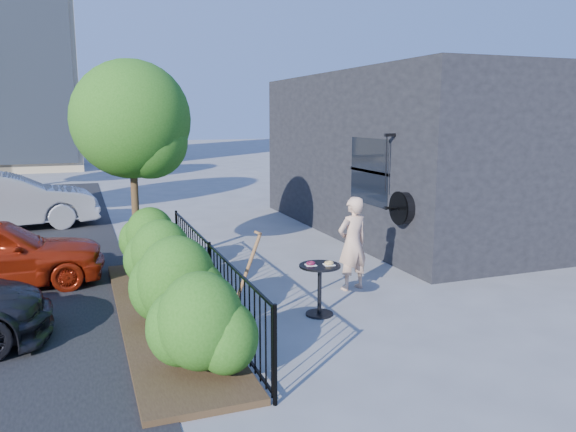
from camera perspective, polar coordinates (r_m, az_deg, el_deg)
name	(u,v)px	position (r m, az deg, el deg)	size (l,w,h in m)	color
ground	(301,301)	(9.24, 1.38, -8.59)	(120.00, 120.00, 0.00)	gray
shop_building	(431,153)	(15.39, 14.36, 6.27)	(6.22, 9.00, 4.00)	black
fence	(210,277)	(8.65, -7.93, -6.12)	(0.05, 6.05, 1.10)	black
planting_bed	(165,315)	(8.69, -12.41, -9.79)	(1.30, 6.00, 0.08)	#382616
shrubs	(169,270)	(8.60, -12.01, -5.37)	(1.10, 5.60, 1.24)	#245D15
patio_tree	(135,127)	(10.92, -15.26, 8.74)	(2.20, 2.20, 3.94)	#3F2B19
cafe_table	(320,280)	(8.46, 3.23, -6.55)	(0.62, 0.62, 0.83)	black
woman	(352,243)	(9.68, 6.57, -2.78)	(0.59, 0.39, 1.62)	#D7A98B
shovel	(242,287)	(7.82, -4.68, -7.25)	(0.52, 0.19, 1.45)	brown
car_silver	(5,201)	(16.47, -26.81, 1.36)	(1.59, 4.57, 1.51)	#A9A8AD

